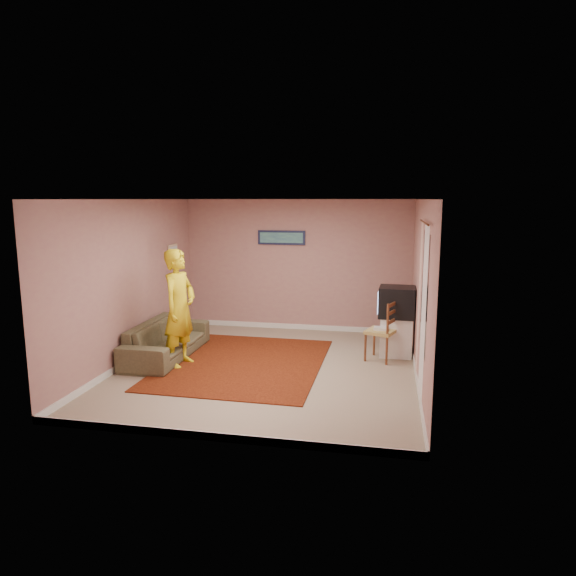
% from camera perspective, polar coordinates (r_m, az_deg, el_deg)
% --- Properties ---
extents(ground, '(5.00, 5.00, 0.00)m').
position_cam_1_polar(ground, '(8.10, -2.20, -8.89)').
color(ground, gray).
rests_on(ground, ground).
extents(wall_back, '(4.50, 0.02, 2.60)m').
position_cam_1_polar(wall_back, '(10.21, 0.97, 2.53)').
color(wall_back, '#A5796C').
rests_on(wall_back, ground).
extents(wall_front, '(4.50, 0.02, 2.60)m').
position_cam_1_polar(wall_front, '(5.43, -8.34, -4.14)').
color(wall_front, '#A5796C').
rests_on(wall_front, ground).
extents(wall_left, '(0.02, 5.00, 2.60)m').
position_cam_1_polar(wall_left, '(8.58, -17.05, 0.68)').
color(wall_left, '#A5796C').
rests_on(wall_left, ground).
extents(wall_right, '(0.02, 5.00, 2.60)m').
position_cam_1_polar(wall_right, '(7.59, 14.50, -0.34)').
color(wall_right, '#A5796C').
rests_on(wall_right, ground).
extents(ceiling, '(4.50, 5.00, 0.02)m').
position_cam_1_polar(ceiling, '(7.67, -2.32, 9.83)').
color(ceiling, silver).
rests_on(ceiling, wall_back).
extents(baseboard_back, '(4.50, 0.02, 0.10)m').
position_cam_1_polar(baseboard_back, '(10.43, 0.94, -4.31)').
color(baseboard_back, silver).
rests_on(baseboard_back, ground).
extents(baseboard_front, '(4.50, 0.02, 0.10)m').
position_cam_1_polar(baseboard_front, '(5.87, -7.99, -16.05)').
color(baseboard_front, silver).
rests_on(baseboard_front, ground).
extents(baseboard_left, '(0.02, 5.00, 0.10)m').
position_cam_1_polar(baseboard_left, '(8.85, -16.58, -7.33)').
color(baseboard_left, silver).
rests_on(baseboard_left, ground).
extents(baseboard_right, '(0.02, 5.00, 0.10)m').
position_cam_1_polar(baseboard_right, '(7.90, 14.04, -9.29)').
color(baseboard_right, silver).
rests_on(baseboard_right, ground).
extents(window, '(0.01, 1.10, 1.50)m').
position_cam_1_polar(window, '(6.68, 14.95, -0.42)').
color(window, black).
rests_on(window, wall_right).
extents(curtain_sheer, '(0.01, 0.75, 2.10)m').
position_cam_1_polar(curtain_sheer, '(6.57, 14.83, -2.36)').
color(curtain_sheer, white).
rests_on(curtain_sheer, wall_right).
extents(curtain_floral, '(0.01, 0.35, 2.10)m').
position_cam_1_polar(curtain_floral, '(7.26, 14.37, -1.20)').
color(curtain_floral, '#EEE6CB').
rests_on(curtain_floral, wall_right).
extents(curtain_rod, '(0.02, 1.40, 0.02)m').
position_cam_1_polar(curtain_rod, '(6.59, 14.90, 7.06)').
color(curtain_rod, brown).
rests_on(curtain_rod, wall_right).
extents(picture_back, '(0.95, 0.04, 0.28)m').
position_cam_1_polar(picture_back, '(10.17, -0.73, 5.62)').
color(picture_back, '#141937').
rests_on(picture_back, wall_back).
extents(picture_left, '(0.04, 0.38, 0.42)m').
position_cam_1_polar(picture_left, '(9.96, -12.64, 3.55)').
color(picture_left, '#CEB68D').
rests_on(picture_left, wall_left).
extents(area_rug, '(2.50, 3.11, 0.02)m').
position_cam_1_polar(area_rug, '(8.34, -4.92, -8.30)').
color(area_rug, black).
rests_on(area_rug, ground).
extents(tv_cabinet, '(0.52, 0.47, 0.66)m').
position_cam_1_polar(tv_cabinet, '(8.83, 11.89, -5.25)').
color(tv_cabinet, silver).
rests_on(tv_cabinet, ground).
extents(crt_tv, '(0.62, 0.56, 0.51)m').
position_cam_1_polar(crt_tv, '(8.70, 11.98, -1.52)').
color(crt_tv, black).
rests_on(crt_tv, tv_cabinet).
extents(chair_a, '(0.44, 0.42, 0.47)m').
position_cam_1_polar(chair_a, '(9.51, 11.64, -2.93)').
color(chair_a, tan).
rests_on(chair_a, ground).
extents(dvd_player, '(0.38, 0.29, 0.06)m').
position_cam_1_polar(dvd_player, '(9.52, 11.63, -3.26)').
color(dvd_player, '#ACACB1').
rests_on(dvd_player, chair_a).
extents(blue_throw, '(0.38, 0.05, 0.40)m').
position_cam_1_polar(blue_throw, '(9.66, 11.67, -1.69)').
color(blue_throw, '#94BAF3').
rests_on(blue_throw, chair_a).
extents(chair_b, '(0.55, 0.57, 0.54)m').
position_cam_1_polar(chair_b, '(8.47, 10.29, -3.95)').
color(chair_b, tan).
rests_on(chair_b, ground).
extents(game_console, '(0.23, 0.18, 0.04)m').
position_cam_1_polar(game_console, '(8.49, 10.27, -4.45)').
color(game_console, silver).
rests_on(game_console, chair_b).
extents(sofa, '(0.81, 2.04, 0.59)m').
position_cam_1_polar(sofa, '(8.82, -13.34, -5.58)').
color(sofa, brown).
rests_on(sofa, ground).
extents(person, '(0.57, 0.75, 1.85)m').
position_cam_1_polar(person, '(8.20, -11.97, -2.18)').
color(person, gold).
rests_on(person, ground).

